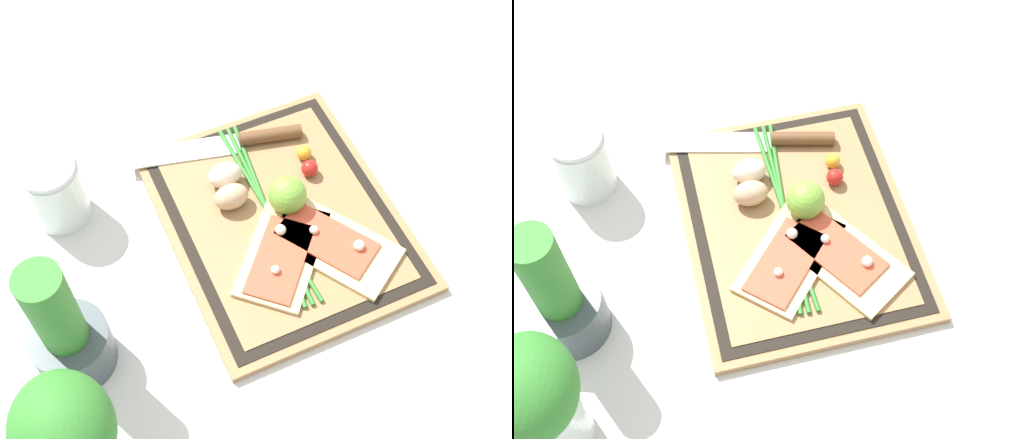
% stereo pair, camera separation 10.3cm
% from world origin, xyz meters
% --- Properties ---
extents(ground_plane, '(6.00, 6.00, 0.00)m').
position_xyz_m(ground_plane, '(0.00, 0.00, 0.00)').
color(ground_plane, silver).
extents(cutting_board, '(0.40, 0.33, 0.02)m').
position_xyz_m(cutting_board, '(0.00, 0.00, 0.01)').
color(cutting_board, '#997047').
rests_on(cutting_board, ground_plane).
extents(pizza_slice_near, '(0.20, 0.18, 0.02)m').
position_xyz_m(pizza_slice_near, '(-0.08, -0.05, 0.02)').
color(pizza_slice_near, '#DBBC7F').
rests_on(pizza_slice_near, cutting_board).
extents(pizza_slice_far, '(0.19, 0.19, 0.02)m').
position_xyz_m(pizza_slice_far, '(-0.06, 0.03, 0.02)').
color(pizza_slice_far, '#DBBC7F').
rests_on(pizza_slice_far, cutting_board).
extents(knife, '(0.10, 0.28, 0.02)m').
position_xyz_m(knife, '(0.15, -0.00, 0.02)').
color(knife, silver).
rests_on(knife, cutting_board).
extents(egg_brown, '(0.04, 0.05, 0.04)m').
position_xyz_m(egg_brown, '(0.05, 0.06, 0.04)').
color(egg_brown, tan).
rests_on(egg_brown, cutting_board).
extents(egg_pink, '(0.04, 0.05, 0.04)m').
position_xyz_m(egg_pink, '(0.09, 0.05, 0.04)').
color(egg_pink, beige).
rests_on(egg_pink, cutting_board).
extents(lime, '(0.06, 0.06, 0.06)m').
position_xyz_m(lime, '(0.01, -0.02, 0.05)').
color(lime, '#70A838').
rests_on(lime, cutting_board).
extents(cherry_tomato_red, '(0.03, 0.03, 0.03)m').
position_xyz_m(cherry_tomato_red, '(0.05, -0.07, 0.03)').
color(cherry_tomato_red, red).
rests_on(cherry_tomato_red, cutting_board).
extents(cherry_tomato_yellow, '(0.02, 0.02, 0.02)m').
position_xyz_m(cherry_tomato_yellow, '(0.09, -0.08, 0.03)').
color(cherry_tomato_yellow, gold).
rests_on(cherry_tomato_yellow, cutting_board).
extents(scallion_bunch, '(0.34, 0.05, 0.01)m').
position_xyz_m(scallion_bunch, '(0.02, 0.02, 0.02)').
color(scallion_bunch, '#2D7528').
rests_on(scallion_bunch, cutting_board).
extents(herb_pot, '(0.10, 0.10, 0.23)m').
position_xyz_m(herb_pot, '(-0.08, 0.34, 0.08)').
color(herb_pot, '#3D474C').
rests_on(herb_pot, ground_plane).
extents(sauce_jar, '(0.09, 0.09, 0.11)m').
position_xyz_m(sauce_jar, '(0.15, 0.29, 0.05)').
color(sauce_jar, silver).
rests_on(sauce_jar, ground_plane).
extents(herb_glass, '(0.13, 0.11, 0.22)m').
position_xyz_m(herb_glass, '(-0.23, 0.37, 0.13)').
color(herb_glass, silver).
rests_on(herb_glass, ground_plane).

